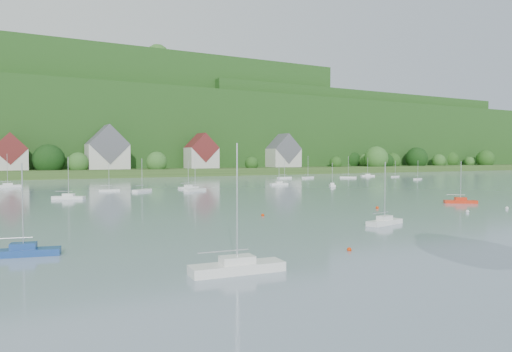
{
  "coord_description": "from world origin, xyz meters",
  "views": [
    {
      "loc": [
        -33.32,
        -9.57,
        7.8
      ],
      "look_at": [
        12.41,
        75.0,
        4.0
      ],
      "focal_mm": 33.27,
      "sensor_mm": 36.0,
      "label": 1
    }
  ],
  "objects_px": {
    "near_sailboat_0": "(237,266)",
    "near_sailboat_5": "(460,201)",
    "near_sailboat_1": "(23,251)",
    "near_sailboat_3": "(385,221)"
  },
  "relations": [
    {
      "from": "near_sailboat_1",
      "to": "near_sailboat_5",
      "type": "xyz_separation_m",
      "value": [
        67.22,
        12.51,
        -0.01
      ]
    },
    {
      "from": "near_sailboat_1",
      "to": "near_sailboat_5",
      "type": "distance_m",
      "value": 68.37
    },
    {
      "from": "near_sailboat_0",
      "to": "near_sailboat_3",
      "type": "bearing_deg",
      "value": 31.38
    },
    {
      "from": "near_sailboat_1",
      "to": "near_sailboat_3",
      "type": "bearing_deg",
      "value": 11.24
    },
    {
      "from": "near_sailboat_0",
      "to": "near_sailboat_1",
      "type": "bearing_deg",
      "value": 138.71
    },
    {
      "from": "near_sailboat_5",
      "to": "near_sailboat_0",
      "type": "bearing_deg",
      "value": -117.95
    },
    {
      "from": "near_sailboat_1",
      "to": "near_sailboat_3",
      "type": "relative_size",
      "value": 1.01
    },
    {
      "from": "near_sailboat_0",
      "to": "near_sailboat_5",
      "type": "relative_size",
      "value": 1.23
    },
    {
      "from": "near_sailboat_1",
      "to": "near_sailboat_0",
      "type": "bearing_deg",
      "value": -34.24
    },
    {
      "from": "near_sailboat_0",
      "to": "near_sailboat_3",
      "type": "relative_size",
      "value": 1.21
    }
  ]
}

